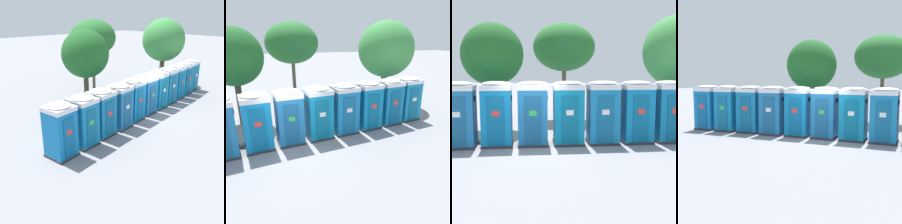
# 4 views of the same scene
# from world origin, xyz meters

# --- Properties ---
(ground_plane) EXTENTS (120.00, 120.00, 0.00)m
(ground_plane) POSITION_xyz_m (0.00, 0.00, 0.00)
(ground_plane) COLOR gray
(portapotty_0) EXTENTS (1.33, 1.36, 2.54)m
(portapotty_0) POSITION_xyz_m (-7.02, -0.51, 1.28)
(portapotty_0) COLOR #2D2D33
(portapotty_0) RESTS_ON ground
(portapotty_1) EXTENTS (1.31, 1.33, 2.54)m
(portapotty_1) POSITION_xyz_m (-5.62, -0.34, 1.28)
(portapotty_1) COLOR #2D2D33
(portapotty_1) RESTS_ON ground
(portapotty_2) EXTENTS (1.38, 1.35, 2.54)m
(portapotty_2) POSITION_xyz_m (-4.24, -0.09, 1.28)
(portapotty_2) COLOR #2D2D33
(portapotty_2) RESTS_ON ground
(portapotty_3) EXTENTS (1.37, 1.37, 2.54)m
(portapotty_3) POSITION_xyz_m (-2.84, 0.01, 1.28)
(portapotty_3) COLOR #2D2D33
(portapotty_3) RESTS_ON ground
(portapotty_4) EXTENTS (1.35, 1.35, 2.54)m
(portapotty_4) POSITION_xyz_m (-1.46, 0.28, 1.28)
(portapotty_4) COLOR #2D2D33
(portapotty_4) RESTS_ON ground
(portapotty_5) EXTENTS (1.30, 1.31, 2.54)m
(portapotty_5) POSITION_xyz_m (-0.07, 0.46, 1.28)
(portapotty_5) COLOR #2D2D33
(portapotty_5) RESTS_ON ground
(portapotty_6) EXTENTS (1.34, 1.34, 2.54)m
(portapotty_6) POSITION_xyz_m (1.33, 0.62, 1.28)
(portapotty_6) COLOR #2D2D33
(portapotty_6) RESTS_ON ground
(portapotty_7) EXTENTS (1.36, 1.33, 2.54)m
(portapotty_7) POSITION_xyz_m (2.72, 0.81, 1.28)
(portapotty_7) COLOR #2D2D33
(portapotty_7) RESTS_ON ground
(portapotty_8) EXTENTS (1.39, 1.37, 2.54)m
(portapotty_8) POSITION_xyz_m (4.11, 1.01, 1.28)
(portapotty_8) COLOR #2D2D33
(portapotty_8) RESTS_ON ground
(portapotty_9) EXTENTS (1.41, 1.38, 2.54)m
(portapotty_9) POSITION_xyz_m (5.50, 1.22, 1.28)
(portapotty_9) COLOR #2D2D33
(portapotty_9) RESTS_ON ground
(portapotty_10) EXTENTS (1.40, 1.37, 2.54)m
(portapotty_10) POSITION_xyz_m (6.88, 1.49, 1.28)
(portapotty_10) COLOR #2D2D33
(portapotty_10) RESTS_ON ground
(street_tree_0) EXTENTS (3.63, 3.63, 5.69)m
(street_tree_0) POSITION_xyz_m (1.01, 6.91, 4.28)
(street_tree_0) COLOR brown
(street_tree_0) RESTS_ON ground
(street_tree_1) EXTENTS (3.00, 3.00, 5.23)m
(street_tree_1) POSITION_xyz_m (-2.39, 3.54, 3.70)
(street_tree_1) COLOR #4C3826
(street_tree_1) RESTS_ON ground
(street_tree_2) EXTENTS (3.69, 3.69, 5.73)m
(street_tree_2) POSITION_xyz_m (6.92, 4.41, 3.87)
(street_tree_2) COLOR brown
(street_tree_2) RESTS_ON ground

